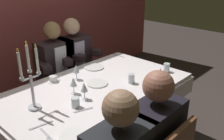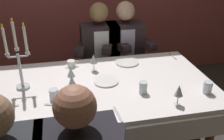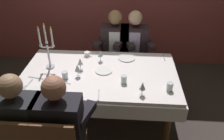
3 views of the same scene
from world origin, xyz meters
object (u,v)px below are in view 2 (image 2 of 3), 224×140
(dining_table, at_px, (101,96))
(wine_glass_0, at_px, (71,73))
(dinner_plate_0, at_px, (106,81))
(water_tumbler_2, at_px, (143,87))
(water_tumbler_0, at_px, (54,94))
(seated_diner_2, at_px, (100,46))
(seated_diner_3, at_px, (124,45))
(coffee_cup_0, at_px, (71,64))
(water_tumbler_1, at_px, (208,87))
(dinner_plate_1, at_px, (12,128))
(wine_glass_1, at_px, (72,81))
(wine_glass_2, at_px, (94,59))
(dinner_plate_2, at_px, (127,62))
(candelabra, at_px, (19,61))
(wine_glass_3, at_px, (179,91))

(dining_table, relative_size, wine_glass_0, 11.83)
(dinner_plate_0, bearing_deg, water_tumbler_2, -42.90)
(water_tumbler_0, distance_m, seated_diner_2, 1.17)
(dining_table, height_order, water_tumbler_2, water_tumbler_2)
(dining_table, bearing_deg, seated_diner_3, 63.86)
(wine_glass_0, xyz_separation_m, coffee_cup_0, (0.02, 0.36, -0.09))
(wine_glass_0, height_order, water_tumbler_1, wine_glass_0)
(dinner_plate_1, height_order, water_tumbler_1, water_tumbler_1)
(water_tumbler_0, bearing_deg, wine_glass_1, 18.79)
(dining_table, relative_size, wine_glass_2, 11.83)
(dinner_plate_2, height_order, seated_diner_3, seated_diner_3)
(dinner_plate_1, xyz_separation_m, wine_glass_2, (0.64, 0.73, 0.11))
(dinner_plate_1, bearing_deg, seated_diner_2, 59.41)
(candelabra, xyz_separation_m, wine_glass_1, (0.39, -0.19, -0.13))
(dinner_plate_1, relative_size, water_tumbler_1, 2.07)
(wine_glass_3, bearing_deg, candelabra, 156.58)
(water_tumbler_2, xyz_separation_m, seated_diner_2, (-0.17, 1.09, -0.05))
(wine_glass_0, bearing_deg, dinner_plate_1, -129.73)
(candelabra, height_order, water_tumbler_0, candelabra)
(seated_diner_2, height_order, seated_diner_3, same)
(dinner_plate_2, xyz_separation_m, wine_glass_0, (-0.57, -0.33, 0.11))
(wine_glass_3, bearing_deg, wine_glass_1, 157.62)
(dinner_plate_2, relative_size, coffee_cup_0, 1.77)
(dinner_plate_0, distance_m, dinner_plate_2, 0.44)
(seated_diner_2, bearing_deg, coffee_cup_0, -126.37)
(wine_glass_0, relative_size, water_tumbler_0, 1.85)
(dinner_plate_0, bearing_deg, wine_glass_1, -154.31)
(dinner_plate_0, height_order, seated_diner_3, seated_diner_3)
(dinner_plate_0, bearing_deg, wine_glass_2, 106.05)
(water_tumbler_1, xyz_separation_m, coffee_cup_0, (-1.02, 0.71, -0.02))
(dinner_plate_2, relative_size, wine_glass_1, 1.42)
(wine_glass_2, relative_size, water_tumbler_1, 1.68)
(dinner_plate_2, xyz_separation_m, seated_diner_3, (0.11, 0.51, -0.01))
(water_tumbler_2, bearing_deg, wine_glass_0, 155.49)
(dinner_plate_1, distance_m, wine_glass_0, 0.66)
(water_tumbler_0, distance_m, seated_diner_3, 1.33)
(dining_table, relative_size, wine_glass_1, 11.83)
(dinner_plate_2, bearing_deg, water_tumbler_1, -55.04)
(coffee_cup_0, bearing_deg, seated_diner_2, 53.63)
(water_tumbler_0, distance_m, coffee_cup_0, 0.59)
(dinner_plate_0, height_order, wine_glass_0, wine_glass_0)
(candelabra, height_order, seated_diner_2, candelabra)
(seated_diner_2, bearing_deg, wine_glass_2, -104.18)
(dinner_plate_1, distance_m, wine_glass_2, 0.98)
(dinner_plate_2, relative_size, wine_glass_3, 1.42)
(wine_glass_0, bearing_deg, wine_glass_2, 45.53)
(candelabra, bearing_deg, water_tumbler_1, -14.99)
(candelabra, height_order, wine_glass_3, candelabra)
(water_tumbler_1, bearing_deg, seated_diner_2, 119.16)
(wine_glass_1, height_order, seated_diner_2, seated_diner_2)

